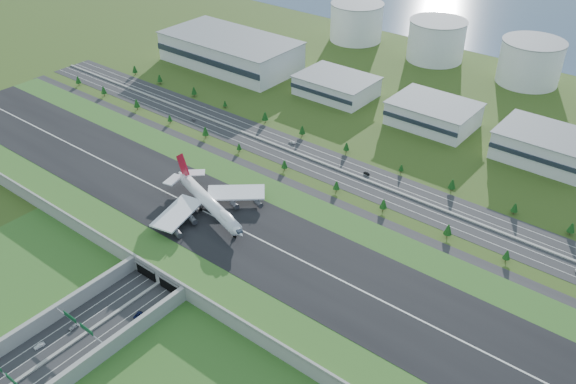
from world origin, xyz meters
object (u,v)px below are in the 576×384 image
Objects in this scene: fuel_tank_a at (356,22)px; car_4 at (193,119)px; boeing_747 at (209,202)px; car_5 at (367,173)px; car_0 at (74,327)px; car_2 at (138,315)px; car_7 at (292,142)px; car_1 at (39,346)px.

fuel_tank_a is 224.08m from car_4.
car_5 is (40.41, 99.39, -13.69)m from boeing_747.
boeing_747 is at bearing -111.12° from car_4.
boeing_747 is 97.03m from car_0.
car_2 is 181.40m from car_7.
car_7 is at bearing -91.68° from car_2.
car_4 is 80.91m from car_7.
car_0 is at bearing 89.07° from car_1.
boeing_747 is at bearing 8.33° from car_7.
car_1 is 216.23m from car_7.
car_4 is (-109.27, 180.55, -0.15)m from car_0.
car_7 reaches higher than car_2.
car_7 is (82.59, -205.74, -16.64)m from fuel_tank_a.
fuel_tank_a reaches higher than car_0.
boeing_747 reaches higher than car_7.
car_7 is (-22.07, 102.53, -13.70)m from boeing_747.
boeing_747 reaches higher than car_4.
car_2 reaches higher than car_4.
car_4 is at bearing -65.95° from car_5.
car_5 is at bearing 85.46° from boeing_747.
car_0 reaches higher than car_7.
fuel_tank_a is at bearing -127.04° from car_5.
car_1 is at bearing 47.61° from car_2.
car_0 is (8.25, -95.71, -13.59)m from boeing_747.
boeing_747 is 108.16m from car_5.
fuel_tank_a is 325.56m from boeing_747.
boeing_747 reaches higher than car_2.
car_2 is (24.95, -72.67, -13.73)m from boeing_747.
fuel_tank_a is 9.81× the size of car_7.
car_5 is at bearing 83.30° from car_7.
car_1 reaches higher than car_7.
boeing_747 reaches higher than car_0.
boeing_747 is 16.06× the size of car_5.
car_5 is 62.56m from car_7.
car_2 is 201.69m from car_4.
car_1 is 1.04× the size of car_5.
car_0 is 211.05m from car_4.
car_0 reaches higher than car_2.
car_0 is at bearing 37.37° from car_2.
car_0 is at bearing -74.38° from fuel_tank_a.
car_7 is (-28.18, 214.39, -0.04)m from car_1.
car_4 is at bearing -68.05° from car_2.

